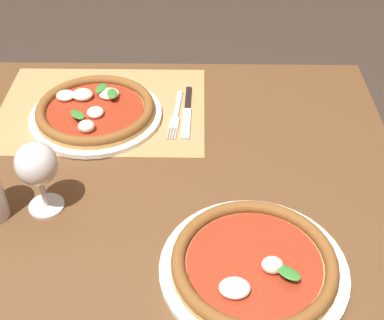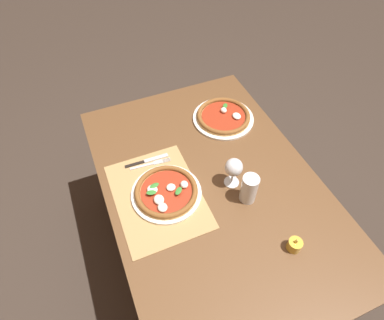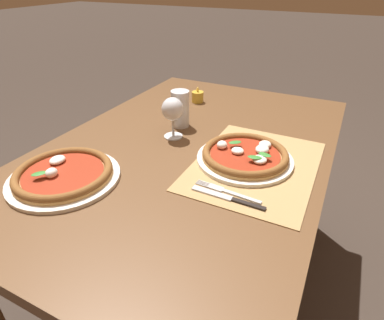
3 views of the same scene
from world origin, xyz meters
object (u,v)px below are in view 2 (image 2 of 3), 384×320
Objects in this scene: pizza_near at (166,192)px; pizza_far at (223,117)px; knife at (147,161)px; votive_candle at (294,245)px; pint_glass at (249,189)px; wine_glass at (234,168)px; fork at (151,164)px.

pizza_far is (-0.35, 0.45, -0.00)m from pizza_near.
pizza_near reaches higher than knife.
pint_glass is at bearing -168.64° from votive_candle.
knife is at bearing -148.25° from votive_candle.
votive_candle is (0.38, 0.08, -0.08)m from wine_glass.
fork is 2.79× the size of votive_candle.
pizza_far is 0.49m from knife.
votive_candle is (0.43, 0.38, 0.00)m from pizza_near.
pizza_near is 2.17× the size of pint_glass.
pizza_far is at bearing 104.93° from knife.
wine_glass is 0.41m from fork.
pizza_far is 0.78m from votive_candle.
wine_glass reaches higher than fork.
wine_glass is 0.40m from votive_candle.
fork is at bearing -176.60° from pizza_near.
pizza_far is 1.54× the size of knife.
fork is (0.15, -0.46, -0.01)m from pizza_far.
knife is at bearing -129.99° from wine_glass.
pizza_far is at bearing 158.88° from wine_glass.
pint_glass is at bearing 44.08° from fork.
pizza_near is at bearing 5.89° from knife.
fork is at bearing -128.07° from wine_glass.
pizza_near is 0.95× the size of pizza_far.
votive_candle reaches higher than pizza_far.
wine_glass is 0.72× the size of knife.
knife reaches higher than fork.
fork is (-0.24, -0.31, -0.10)m from wine_glass.
knife is (0.13, -0.48, -0.01)m from pizza_far.
pizza_far reaches higher than knife.
fork is (-0.35, -0.34, -0.06)m from pint_glass.
pint_glass is at bearing -14.47° from pizza_far.
pizza_far is 4.59× the size of votive_candle.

